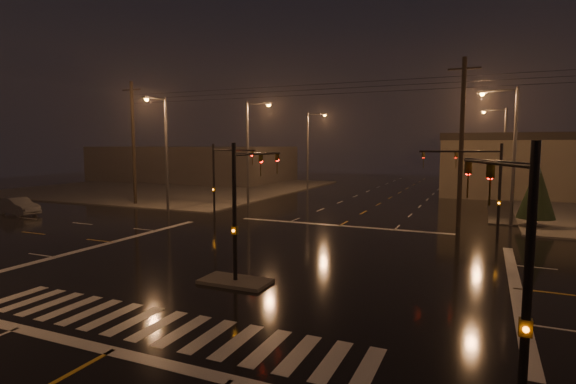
# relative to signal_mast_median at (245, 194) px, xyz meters

# --- Properties ---
(ground) EXTENTS (140.00, 140.00, 0.00)m
(ground) POSITION_rel_signal_mast_median_xyz_m (-0.00, 3.07, -3.75)
(ground) COLOR black
(ground) RESTS_ON ground
(sidewalk_nw) EXTENTS (36.00, 36.00, 0.12)m
(sidewalk_nw) POSITION_rel_signal_mast_median_xyz_m (-30.00, 33.07, -3.69)
(sidewalk_nw) COLOR #484640
(sidewalk_nw) RESTS_ON ground
(median_island) EXTENTS (3.00, 1.60, 0.15)m
(median_island) POSITION_rel_signal_mast_median_xyz_m (-0.00, -0.93, -3.68)
(median_island) COLOR #484640
(median_island) RESTS_ON ground
(crosswalk) EXTENTS (15.00, 2.60, 0.01)m
(crosswalk) POSITION_rel_signal_mast_median_xyz_m (-0.00, -5.93, -3.75)
(crosswalk) COLOR beige
(crosswalk) RESTS_ON ground
(stop_bar_near) EXTENTS (16.00, 0.50, 0.01)m
(stop_bar_near) POSITION_rel_signal_mast_median_xyz_m (-0.00, -7.93, -3.75)
(stop_bar_near) COLOR beige
(stop_bar_near) RESTS_ON ground
(stop_bar_far) EXTENTS (16.00, 0.50, 0.01)m
(stop_bar_far) POSITION_rel_signal_mast_median_xyz_m (-0.00, 14.07, -3.75)
(stop_bar_far) COLOR beige
(stop_bar_far) RESTS_ON ground
(commercial_block) EXTENTS (30.00, 18.00, 5.60)m
(commercial_block) POSITION_rel_signal_mast_median_xyz_m (-35.00, 45.07, -0.95)
(commercial_block) COLOR #3A3533
(commercial_block) RESTS_ON ground
(signal_mast_median) EXTENTS (0.25, 4.59, 6.00)m
(signal_mast_median) POSITION_rel_signal_mast_median_xyz_m (0.00, 0.00, 0.00)
(signal_mast_median) COLOR black
(signal_mast_median) RESTS_ON ground
(signal_mast_ne) EXTENTS (4.84, 1.86, 6.00)m
(signal_mast_ne) POSITION_rel_signal_mast_median_xyz_m (9.50, 13.21, 0.04)
(signal_mast_ne) COLOR black
(signal_mast_ne) RESTS_ON ground
(signal_mast_nw) EXTENTS (4.84, 1.86, 6.00)m
(signal_mast_nw) POSITION_rel_signal_mast_median_xyz_m (-9.50, 13.21, 0.04)
(signal_mast_nw) COLOR black
(signal_mast_nw) RESTS_ON ground
(signal_mast_se) EXTENTS (1.55, 3.87, 6.00)m
(signal_mast_se) POSITION_rel_signal_mast_median_xyz_m (10.23, -6.68, -0.04)
(signal_mast_se) COLOR black
(signal_mast_se) RESTS_ON ground
(streetlight_1) EXTENTS (2.77, 0.32, 10.00)m
(streetlight_1) POSITION_rel_signal_mast_median_xyz_m (-11.18, 21.07, 2.05)
(streetlight_1) COLOR #38383A
(streetlight_1) RESTS_ON ground
(streetlight_2) EXTENTS (2.77, 0.32, 10.00)m
(streetlight_2) POSITION_rel_signal_mast_median_xyz_m (-11.18, 37.07, 2.05)
(streetlight_2) COLOR #38383A
(streetlight_2) RESTS_ON ground
(streetlight_3) EXTENTS (2.77, 0.32, 10.00)m
(streetlight_3) POSITION_rel_signal_mast_median_xyz_m (11.18, 19.07, 2.05)
(streetlight_3) COLOR #38383A
(streetlight_3) RESTS_ON ground
(streetlight_4) EXTENTS (2.77, 0.32, 10.00)m
(streetlight_4) POSITION_rel_signal_mast_median_xyz_m (11.18, 39.07, 2.05)
(streetlight_4) COLOR #38383A
(streetlight_4) RESTS_ON ground
(streetlight_5) EXTENTS (0.32, 2.77, 10.00)m
(streetlight_5) POSITION_rel_signal_mast_median_xyz_m (-16.00, 14.26, 2.05)
(streetlight_5) COLOR #38383A
(streetlight_5) RESTS_ON ground
(utility_pole_0) EXTENTS (2.20, 0.32, 12.00)m
(utility_pole_0) POSITION_rel_signal_mast_median_xyz_m (-22.00, 17.07, 2.38)
(utility_pole_0) COLOR black
(utility_pole_0) RESTS_ON ground
(utility_pole_1) EXTENTS (2.20, 0.32, 12.00)m
(utility_pole_1) POSITION_rel_signal_mast_median_xyz_m (8.00, 17.07, 2.38)
(utility_pole_1) COLOR black
(utility_pole_1) RESTS_ON ground
(conifer_0) EXTENTS (2.56, 2.56, 4.70)m
(conifer_0) POSITION_rel_signal_mast_median_xyz_m (13.04, 18.83, -1.06)
(conifer_0) COLOR black
(conifer_0) RESTS_ON ground
(car_crossing) EXTENTS (4.58, 2.12, 1.45)m
(car_crossing) POSITION_rel_signal_mast_median_xyz_m (-26.49, 8.06, -3.02)
(car_crossing) COLOR slate
(car_crossing) RESTS_ON ground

